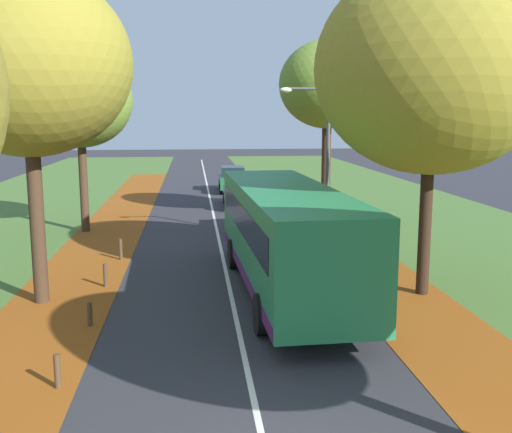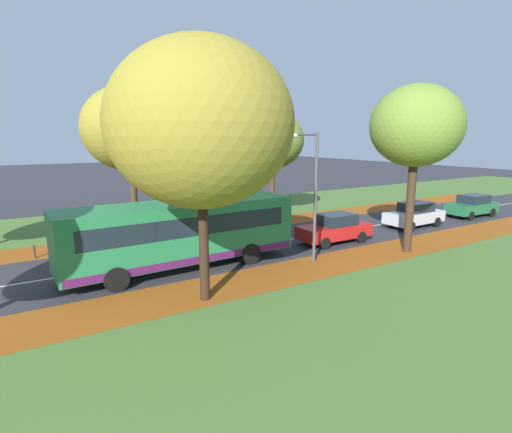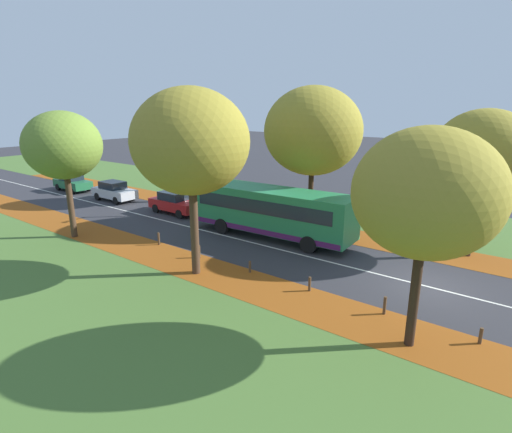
# 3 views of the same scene
# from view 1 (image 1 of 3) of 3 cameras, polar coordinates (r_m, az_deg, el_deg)

# --- Properties ---
(grass_verge_left) EXTENTS (12.00, 90.00, 0.01)m
(grass_verge_left) POSITION_cam_1_polar(r_m,az_deg,el_deg) (28.29, -22.80, -1.20)
(grass_verge_left) COLOR #476B2D
(grass_verge_left) RESTS_ON ground
(leaf_litter_left) EXTENTS (2.80, 60.00, 0.00)m
(leaf_litter_left) POSITION_cam_1_polar(r_m,az_deg,el_deg) (21.51, -15.55, -4.03)
(leaf_litter_left) COLOR #8C4714
(leaf_litter_left) RESTS_ON grass_verge_left
(grass_verge_right) EXTENTS (12.00, 90.00, 0.01)m
(grass_verge_right) POSITION_cam_1_polar(r_m,az_deg,el_deg) (28.94, 14.69, -0.52)
(grass_verge_right) COLOR #476B2D
(grass_verge_right) RESTS_ON ground
(leaf_litter_right) EXTENTS (2.80, 60.00, 0.00)m
(leaf_litter_right) POSITION_cam_1_polar(r_m,az_deg,el_deg) (21.94, 8.92, -3.52)
(leaf_litter_right) COLOR #8C4714
(leaf_litter_right) RESTS_ON grass_verge_right
(road_centre_line) EXTENTS (0.12, 80.00, 0.01)m
(road_centre_line) POSITION_cam_1_polar(r_m,az_deg,el_deg) (27.10, -3.84, -0.90)
(road_centre_line) COLOR silver
(road_centre_line) RESTS_ON ground
(tree_left_near) EXTENTS (5.26, 5.26, 8.63)m
(tree_left_near) POSITION_cam_1_polar(r_m,az_deg,el_deg) (16.57, -20.96, 13.44)
(tree_left_near) COLOR #422D1E
(tree_left_near) RESTS_ON ground
(tree_left_mid) EXTENTS (4.36, 4.36, 7.53)m
(tree_left_mid) POSITION_cam_1_polar(r_m,az_deg,el_deg) (26.36, -16.46, 10.53)
(tree_left_mid) COLOR #422D1E
(tree_left_mid) RESTS_ON ground
(tree_right_near) EXTENTS (6.27, 6.27, 9.02)m
(tree_right_near) POSITION_cam_1_polar(r_m,az_deg,el_deg) (16.94, 16.47, 13.38)
(tree_right_near) COLOR black
(tree_right_near) RESTS_ON ground
(tree_right_mid) EXTENTS (4.40, 4.40, 8.30)m
(tree_right_mid) POSITION_cam_1_polar(r_m,az_deg,el_deg) (27.80, 6.83, 12.31)
(tree_right_mid) COLOR #382619
(tree_right_mid) RESTS_ON ground
(bollard_third) EXTENTS (0.12, 0.12, 0.66)m
(bollard_third) POSITION_cam_1_polar(r_m,az_deg,el_deg) (11.92, -18.40, -13.82)
(bollard_third) COLOR #4C3823
(bollard_third) RESTS_ON ground
(bollard_fourth) EXTENTS (0.12, 0.12, 0.58)m
(bollard_fourth) POSITION_cam_1_polar(r_m,az_deg,el_deg) (14.95, -15.55, -8.96)
(bollard_fourth) COLOR #4C3823
(bollard_fourth) RESTS_ON ground
(bollard_fifth) EXTENTS (0.12, 0.12, 0.70)m
(bollard_fifth) POSITION_cam_1_polar(r_m,az_deg,el_deg) (18.07, -14.15, -5.46)
(bollard_fifth) COLOR #4C3823
(bollard_fifth) RESTS_ON ground
(bollard_sixth) EXTENTS (0.12, 0.12, 0.74)m
(bollard_sixth) POSITION_cam_1_polar(r_m,az_deg,el_deg) (21.24, -12.77, -3.08)
(bollard_sixth) COLOR #4C3823
(bollard_sixth) RESTS_ON ground
(streetlamp_right) EXTENTS (1.89, 0.28, 6.00)m
(streetlamp_right) POSITION_cam_1_polar(r_m,az_deg,el_deg) (22.37, 6.04, 6.46)
(streetlamp_right) COLOR #47474C
(streetlamp_right) RESTS_ON ground
(bus) EXTENTS (2.94, 10.49, 2.98)m
(bus) POSITION_cam_1_polar(r_m,az_deg,el_deg) (16.79, 2.89, -1.58)
(bus) COLOR #237A47
(bus) RESTS_ON ground
(car_red_lead) EXTENTS (1.84, 4.23, 1.62)m
(car_red_lead) POSITION_cam_1_polar(r_m,az_deg,el_deg) (25.60, 0.41, 0.33)
(car_red_lead) COLOR #B21919
(car_red_lead) RESTS_ON ground
(car_silver_following) EXTENTS (1.79, 4.21, 1.62)m
(car_silver_following) POSITION_cam_1_polar(r_m,az_deg,el_deg) (32.66, -1.48, 2.37)
(car_silver_following) COLOR #B7BABF
(car_silver_following) RESTS_ON ground
(car_green_third_in_line) EXTENTS (1.87, 4.24, 1.62)m
(car_green_third_in_line) POSITION_cam_1_polar(r_m,az_deg,el_deg) (39.15, -2.24, 3.59)
(car_green_third_in_line) COLOR #1E6038
(car_green_third_in_line) RESTS_ON ground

